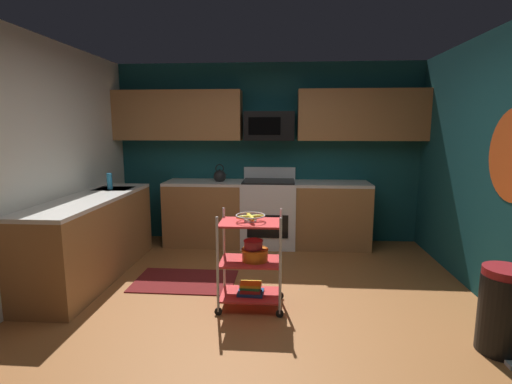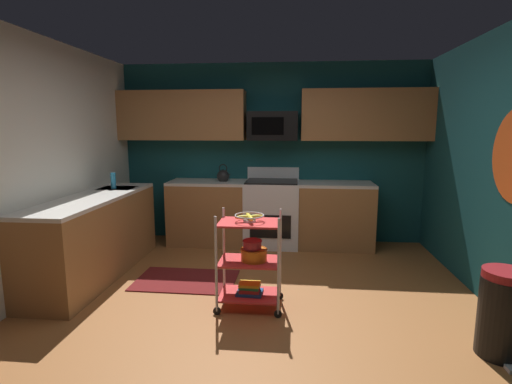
# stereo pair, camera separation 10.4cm
# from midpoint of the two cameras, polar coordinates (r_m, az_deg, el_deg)

# --- Properties ---
(floor) EXTENTS (4.40, 4.80, 0.04)m
(floor) POSITION_cam_midpoint_polar(r_m,az_deg,el_deg) (3.78, 0.55, -17.32)
(floor) COLOR #995B2D
(floor) RESTS_ON ground
(wall_back) EXTENTS (4.52, 0.06, 2.60)m
(wall_back) POSITION_cam_midpoint_polar(r_m,az_deg,el_deg) (5.81, 2.77, 5.65)
(wall_back) COLOR #14474C
(wall_back) RESTS_ON ground
(wall_left) EXTENTS (0.06, 4.80, 2.60)m
(wall_left) POSITION_cam_midpoint_polar(r_m,az_deg,el_deg) (4.23, -31.13, 2.89)
(wall_left) COLOR silver
(wall_left) RESTS_ON ground
(counter_run) EXTENTS (3.65, 2.74, 0.92)m
(counter_run) POSITION_cam_midpoint_polar(r_m,az_deg,el_deg) (5.15, -7.02, -4.32)
(counter_run) COLOR #9E6B3D
(counter_run) RESTS_ON ground
(oven_range) EXTENTS (0.76, 0.65, 1.10)m
(oven_range) POSITION_cam_midpoint_polar(r_m,az_deg,el_deg) (5.60, 2.86, -2.98)
(oven_range) COLOR white
(oven_range) RESTS_ON ground
(upper_cabinets) EXTENTS (4.40, 0.33, 0.70)m
(upper_cabinets) POSITION_cam_midpoint_polar(r_m,az_deg,el_deg) (5.61, 2.63, 11.14)
(upper_cabinets) COLOR #9E6B3D
(microwave) EXTENTS (0.70, 0.39, 0.40)m
(microwave) POSITION_cam_midpoint_polar(r_m,az_deg,el_deg) (5.58, 3.01, 9.60)
(microwave) COLOR black
(rolling_cart) EXTENTS (0.63, 0.40, 0.91)m
(rolling_cart) POSITION_cam_midpoint_polar(r_m,az_deg,el_deg) (3.68, -0.12, -10.06)
(rolling_cart) COLOR silver
(rolling_cart) RESTS_ON ground
(fruit_bowl) EXTENTS (0.27, 0.27, 0.07)m
(fruit_bowl) POSITION_cam_midpoint_polar(r_m,az_deg,el_deg) (3.57, -0.13, -3.64)
(fruit_bowl) COLOR silver
(fruit_bowl) RESTS_ON rolling_cart
(mixing_bowl_large) EXTENTS (0.25, 0.25, 0.11)m
(mixing_bowl_large) POSITION_cam_midpoint_polar(r_m,az_deg,el_deg) (3.66, 0.52, -9.11)
(mixing_bowl_large) COLOR orange
(mixing_bowl_large) RESTS_ON rolling_cart
(mixing_bowl_small) EXTENTS (0.18, 0.18, 0.08)m
(mixing_bowl_small) POSITION_cam_midpoint_polar(r_m,az_deg,el_deg) (3.63, 0.29, -7.64)
(mixing_bowl_small) COLOR maroon
(mixing_bowl_small) RESTS_ON rolling_cart
(book_stack) EXTENTS (0.25, 0.20, 0.11)m
(book_stack) POSITION_cam_midpoint_polar(r_m,az_deg,el_deg) (3.79, -0.12, -13.99)
(book_stack) COLOR #1E4C8C
(book_stack) RESTS_ON rolling_cart
(kettle) EXTENTS (0.21, 0.18, 0.26)m
(kettle) POSITION_cam_midpoint_polar(r_m,az_deg,el_deg) (5.59, -4.29, 2.36)
(kettle) COLOR black
(kettle) RESTS_ON counter_run
(dish_soap_bottle) EXTENTS (0.06, 0.06, 0.20)m
(dish_soap_bottle) POSITION_cam_midpoint_polar(r_m,az_deg,el_deg) (5.20, -19.61, 1.56)
(dish_soap_bottle) COLOR #2D8CBF
(dish_soap_bottle) RESTS_ON counter_run
(trash_can) EXTENTS (0.34, 0.42, 0.66)m
(trash_can) POSITION_cam_midpoint_polar(r_m,az_deg,el_deg) (3.54, 33.18, -14.67)
(trash_can) COLOR black
(trash_can) RESTS_ON ground
(floor_rug) EXTENTS (1.10, 0.71, 0.01)m
(floor_rug) POSITION_cam_midpoint_polar(r_m,az_deg,el_deg) (4.49, -9.52, -12.60)
(floor_rug) COLOR maroon
(floor_rug) RESTS_ON ground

